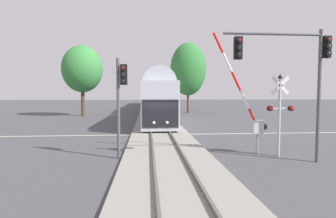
{
  "coord_description": "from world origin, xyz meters",
  "views": [
    {
      "loc": [
        -0.99,
        -20.53,
        3.25
      ],
      "look_at": [
        0.63,
        0.16,
        2.0
      ],
      "focal_mm": 28.26,
      "sensor_mm": 36.0,
      "label": 1
    }
  ],
  "objects_px": {
    "commuter_train": "(153,96)",
    "traffic_signal_near_right": "(294,62)",
    "crossing_signal_mast": "(280,106)",
    "elm_centre_background": "(188,69)",
    "traffic_signal_median": "(121,92)",
    "oak_behind_train": "(82,69)",
    "crossing_gate_near": "(253,116)"
  },
  "relations": [
    {
      "from": "commuter_train",
      "to": "traffic_signal_near_right",
      "type": "relative_size",
      "value": 10.39
    },
    {
      "from": "crossing_signal_mast",
      "to": "elm_centre_background",
      "type": "height_order",
      "value": "elm_centre_background"
    },
    {
      "from": "traffic_signal_median",
      "to": "oak_behind_train",
      "type": "xyz_separation_m",
      "value": [
        -7.84,
        25.21,
        3.31
      ]
    },
    {
      "from": "traffic_signal_median",
      "to": "elm_centre_background",
      "type": "height_order",
      "value": "elm_centre_background"
    },
    {
      "from": "traffic_signal_near_right",
      "to": "oak_behind_train",
      "type": "xyz_separation_m",
      "value": [
        -15.8,
        26.63,
        1.96
      ]
    },
    {
      "from": "crossing_signal_mast",
      "to": "traffic_signal_median",
      "type": "distance_m",
      "value": 8.05
    },
    {
      "from": "crossing_gate_near",
      "to": "elm_centre_background",
      "type": "xyz_separation_m",
      "value": [
        1.15,
        29.81,
        5.14
      ]
    },
    {
      "from": "commuter_train",
      "to": "crossing_gate_near",
      "type": "relative_size",
      "value": 10.03
    },
    {
      "from": "elm_centre_background",
      "to": "commuter_train",
      "type": "bearing_deg",
      "value": 131.12
    },
    {
      "from": "commuter_train",
      "to": "crossing_signal_mast",
      "type": "bearing_deg",
      "value": -81.21
    },
    {
      "from": "traffic_signal_near_right",
      "to": "traffic_signal_median",
      "type": "distance_m",
      "value": 8.2
    },
    {
      "from": "oak_behind_train",
      "to": "elm_centre_background",
      "type": "height_order",
      "value": "elm_centre_background"
    },
    {
      "from": "traffic_signal_near_right",
      "to": "oak_behind_train",
      "type": "bearing_deg",
      "value": 120.68
    },
    {
      "from": "traffic_signal_near_right",
      "to": "elm_centre_background",
      "type": "relative_size",
      "value": 0.54
    },
    {
      "from": "traffic_signal_near_right",
      "to": "traffic_signal_median",
      "type": "relative_size",
      "value": 1.25
    },
    {
      "from": "elm_centre_background",
      "to": "traffic_signal_near_right",
      "type": "bearing_deg",
      "value": -90.1
    },
    {
      "from": "crossing_gate_near",
      "to": "traffic_signal_near_right",
      "type": "relative_size",
      "value": 1.04
    },
    {
      "from": "crossing_signal_mast",
      "to": "traffic_signal_near_right",
      "type": "distance_m",
      "value": 2.44
    },
    {
      "from": "crossing_signal_mast",
      "to": "oak_behind_train",
      "type": "bearing_deg",
      "value": 121.98
    },
    {
      "from": "traffic_signal_near_right",
      "to": "elm_centre_background",
      "type": "xyz_separation_m",
      "value": [
        0.06,
        31.74,
        2.52
      ]
    },
    {
      "from": "crossing_gate_near",
      "to": "traffic_signal_near_right",
      "type": "bearing_deg",
      "value": -60.54
    },
    {
      "from": "crossing_gate_near",
      "to": "traffic_signal_near_right",
      "type": "xyz_separation_m",
      "value": [
        1.09,
        -1.93,
        2.62
      ]
    },
    {
      "from": "commuter_train",
      "to": "oak_behind_train",
      "type": "distance_m",
      "value": 15.94
    },
    {
      "from": "commuter_train",
      "to": "crossing_gate_near",
      "type": "height_order",
      "value": "crossing_gate_near"
    },
    {
      "from": "crossing_signal_mast",
      "to": "traffic_signal_median",
      "type": "xyz_separation_m",
      "value": [
        -8.01,
        0.17,
        0.75
      ]
    },
    {
      "from": "traffic_signal_median",
      "to": "elm_centre_background",
      "type": "distance_m",
      "value": 31.6
    },
    {
      "from": "oak_behind_train",
      "to": "crossing_gate_near",
      "type": "bearing_deg",
      "value": -59.23
    },
    {
      "from": "crossing_signal_mast",
      "to": "traffic_signal_median",
      "type": "relative_size",
      "value": 0.85
    },
    {
      "from": "commuter_train",
      "to": "oak_behind_train",
      "type": "relative_size",
      "value": 6.44
    },
    {
      "from": "traffic_signal_median",
      "to": "commuter_train",
      "type": "bearing_deg",
      "value": 86.47
    },
    {
      "from": "commuter_train",
      "to": "elm_centre_background",
      "type": "xyz_separation_m",
      "value": [
        5.74,
        -6.58,
        4.45
      ]
    },
    {
      "from": "oak_behind_train",
      "to": "elm_centre_background",
      "type": "xyz_separation_m",
      "value": [
        15.85,
        5.11,
        0.56
      ]
    }
  ]
}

